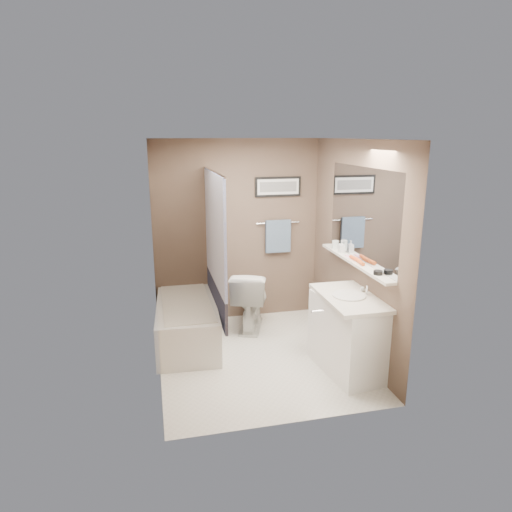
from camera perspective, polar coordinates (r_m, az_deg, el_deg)
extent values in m
plane|color=silver|center=(5.30, 0.38, -12.52)|extent=(2.50, 2.50, 0.00)
cube|color=silver|center=(4.70, 0.43, 14.17)|extent=(2.20, 2.50, 0.04)
cube|color=brown|center=(6.03, -2.34, 3.04)|extent=(2.20, 0.04, 2.40)
cube|color=brown|center=(3.73, 4.85, -4.59)|extent=(2.20, 0.04, 2.40)
cube|color=brown|center=(4.74, -12.41, -0.64)|extent=(0.04, 2.50, 2.40)
cube|color=brown|center=(5.22, 12.02, 0.81)|extent=(0.04, 2.50, 2.40)
cube|color=beige|center=(5.27, -12.53, -1.32)|extent=(0.02, 1.55, 2.00)
cylinder|color=silver|center=(5.13, -5.33, 10.48)|extent=(0.02, 1.55, 0.02)
cube|color=silver|center=(5.22, -5.16, 3.36)|extent=(0.03, 1.45, 1.28)
cube|color=#21253E|center=(5.45, -4.96, -5.12)|extent=(0.03, 1.45, 0.36)
cube|color=silver|center=(5.00, 13.10, 5.08)|extent=(0.02, 1.60, 1.00)
cube|color=silver|center=(5.09, 12.20, -0.71)|extent=(0.12, 1.60, 0.03)
cylinder|color=silver|center=(6.12, 2.75, 4.17)|extent=(0.60, 0.02, 0.02)
cube|color=#7C99B5|center=(6.14, 2.78, 2.48)|extent=(0.34, 0.05, 0.44)
cube|color=black|center=(6.07, 2.76, 8.65)|extent=(0.62, 0.02, 0.26)
cube|color=white|center=(6.06, 2.80, 8.64)|extent=(0.56, 0.00, 0.20)
cube|color=#595959|center=(6.05, 2.81, 8.63)|extent=(0.50, 0.00, 0.13)
cube|color=silver|center=(3.99, 12.43, -6.66)|extent=(0.80, 0.02, 2.00)
cylinder|color=silver|center=(3.91, 7.70, -6.89)|extent=(0.10, 0.02, 0.02)
cube|color=silver|center=(5.62, -8.60, -8.19)|extent=(0.79, 1.54, 0.50)
cube|color=beige|center=(5.53, -8.70, -5.81)|extent=(0.56, 1.36, 0.02)
imported|color=white|center=(5.90, -0.73, -5.40)|extent=(0.67, 0.87, 0.79)
cube|color=white|center=(4.96, 11.48, -9.70)|extent=(0.60, 0.95, 0.80)
cube|color=beige|center=(4.80, 11.63, -5.15)|extent=(0.54, 0.96, 0.04)
cylinder|color=silver|center=(4.79, 11.54, -4.84)|extent=(0.34, 0.34, 0.01)
cylinder|color=silver|center=(4.86, 13.72, -4.15)|extent=(0.02, 0.02, 0.10)
sphere|color=silver|center=(4.95, 13.19, -4.01)|extent=(0.05, 0.05, 0.05)
cylinder|color=black|center=(4.63, 15.01, -2.01)|extent=(0.09, 0.09, 0.04)
cylinder|color=#D4531E|center=(4.97, 12.83, -0.67)|extent=(0.06, 0.22, 0.04)
cylinder|color=#CF4A1D|center=(5.06, 12.32, -0.36)|extent=(0.05, 0.22, 0.04)
cube|color=#FD9BBE|center=(5.21, 11.54, -0.08)|extent=(0.04, 0.16, 0.01)
cylinder|color=silver|center=(5.55, 9.89, 1.40)|extent=(0.08, 0.08, 0.10)
imported|color=#999999|center=(5.38, 10.66, 1.15)|extent=(0.07, 0.07, 0.14)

